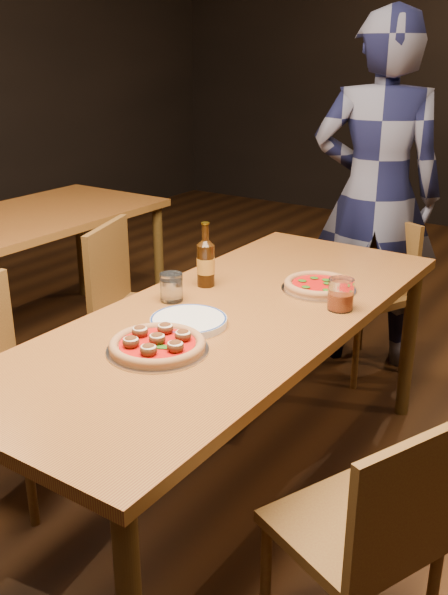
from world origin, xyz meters
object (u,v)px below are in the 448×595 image
Objects in this scene: pizza_margherita at (319,285)px; table_main at (232,331)px; chair_main_e at (352,527)px; diner at (376,196)px; chair_main_sw at (149,313)px; water_glass at (171,287)px; chair_main_nw at (18,390)px; amber_glass at (341,294)px; plate_stack at (189,322)px; chair_end at (362,295)px; pizza_meatball at (157,344)px; beer_bottle at (206,264)px.

table_main is at bearing -111.81° from pizza_margherita.
chair_main_e is 1.99m from diner.
chair_main_sw is 8.70× the size of water_glass.
amber_glass is at bearing -65.97° from chair_main_nw.
plate_stack is at bearing -110.60° from pizza_margherita.
chair_main_e is 0.97× the size of chair_end.
pizza_meatball is 3.03× the size of water_glass.
chair_main_nw is 7.55× the size of amber_glass.
amber_glass reaches higher than chair_main_e.
chair_main_e is at bearing -61.00° from amber_glass.
chair_main_e is at bearing -31.26° from table_main.
plate_stack is at bearing -131.13° from amber_glass.
amber_glass is 0.06× the size of diner.
chair_end is 0.46× the size of diner.
beer_bottle is (0.49, -0.22, 0.39)m from chair_main_sw.
amber_glass is at bearing 6.81° from beer_bottle.
table_main is 2.47× the size of chair_main_e.
water_glass is (-0.01, -0.20, -0.04)m from beer_bottle.
table_main is at bearing 72.03° from plate_stack.
chair_end is 1.47m from plate_stack.
chair_main_e is 0.98m from pizza_margherita.
chair_main_nw is 2.72× the size of pizza_meatball.
water_glass is at bearing -172.82° from table_main.
chair_main_sw is 7.99× the size of amber_glass.
chair_main_nw is 0.75m from pizza_meatball.
beer_bottle is 0.54m from amber_glass.
table_main is 7.83× the size of plate_stack.
beer_bottle reaches higher than pizza_margherita.
amber_glass is at bearing -127.96° from chair_main_e.
amber_glass reaches higher than pizza_meatball.
chair_main_nw is 0.81m from chair_main_sw.
diner reaches higher than plate_stack.
beer_bottle is (-0.22, 0.56, 0.07)m from pizza_meatball.
pizza_meatball is 0.42m from water_glass.
plate_stack is at bearing -149.02° from chair_main_sw.
pizza_meatball is (-0.02, -0.39, 0.09)m from table_main.
chair_main_nw is 1.19m from pizza_margherita.
pizza_meatball is 0.70m from amber_glass.
diner is (-0.70, 1.80, 0.49)m from chair_main_e.
beer_bottle reaches higher than amber_glass.
pizza_meatball is (-0.66, 0.01, 0.37)m from chair_main_e.
chair_main_nw is (-0.68, -0.41, -0.25)m from table_main.
beer_bottle reaches higher than chair_end.
table_main is at bearing -36.12° from beer_bottle.
diner is (0.67, 1.02, 0.45)m from chair_main_sw.
water_glass is at bearing 122.38° from pizza_meatball.
pizza_meatball reaches higher than plate_stack.
chair_main_sw is (-0.04, 0.81, 0.02)m from chair_main_nw.
pizza_margherita is at bearing -109.93° from chair_main_sw.
amber_glass reaches higher than chair_main_nw.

